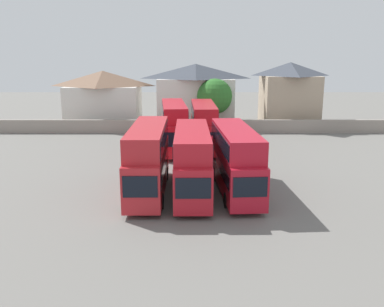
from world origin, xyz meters
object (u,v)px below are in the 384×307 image
Objects in this scene: bus_4 at (174,124)px; house_terrace_right at (289,94)px; house_terrace_left at (104,98)px; bus_1 at (148,156)px; tree_left_of_lot at (214,96)px; bus_5 at (203,124)px; bus_3 at (235,157)px; bus_2 at (192,158)px; house_terrace_centre at (195,95)px.

bus_4 is 23.13m from house_terrace_right.
house_terrace_left reaches higher than bus_4.
tree_left_of_lot reaches higher than bus_1.
tree_left_of_lot is at bearing 169.78° from bus_5.
house_terrace_right reaches higher than bus_3.
bus_4 is at bearing -134.90° from house_terrace_right.
house_terrace_centre is (0.52, 30.87, 1.85)m from bus_2.
house_terrace_centre is 1.61× the size of tree_left_of_lot.
bus_3 is at bearing 15.32° from bus_4.
bus_5 is at bearing 162.47° from bus_1.
bus_1 is 0.99× the size of bus_3.
house_terrace_right is (27.39, -0.15, 0.61)m from house_terrace_left.
bus_2 is 27.72m from tree_left_of_lot.
house_terrace_right is at bearing 156.46° from bus_3.
tree_left_of_lot reaches higher than bus_5.
bus_2 is at bearing 2.70° from bus_4.
bus_3 is 15.20m from bus_4.
bus_3 is 1.20× the size of house_terrace_right.
bus_4 is at bearing -98.77° from house_terrace_centre.
bus_1 is 32.54m from house_terrace_left.
bus_4 is (-5.27, 14.26, 0.15)m from bus_3.
house_terrace_centre is 4.28m from tree_left_of_lot.
bus_2 is 1.00× the size of house_terrace_left.
bus_2 is at bearing -67.21° from house_terrace_left.
bus_1 is at bearing -119.70° from house_terrace_right.
bus_1 is at bearing -18.62° from bus_5.
tree_left_of_lot is (-11.16, -3.53, -0.03)m from house_terrace_right.
bus_5 reaches higher than bus_2.
bus_5 is 15.88m from house_terrace_centre.
bus_4 is 0.98× the size of house_terrace_centre.
bus_3 is 0.97× the size of house_terrace_centre.
bus_2 is 0.98× the size of bus_4.
bus_4 is 13.90m from tree_left_of_lot.
bus_4 reaches higher than bus_5.
bus_2 is 34.20m from house_terrace_right.
tree_left_of_lot is at bearing -12.79° from house_terrace_left.
house_terrace_centre reaches higher than tree_left_of_lot.
house_terrace_right is at bearing 149.75° from bus_1.
tree_left_of_lot is at bearing 172.88° from bus_2.
tree_left_of_lot reaches higher than bus_3.
bus_2 and bus_3 have the same top height.
bus_4 is at bearing -84.12° from bus_5.
bus_3 is 34.86m from house_terrace_left.
bus_5 is 1.51× the size of tree_left_of_lot.
house_terrace_left is at bearing -139.83° from bus_5.
tree_left_of_lot is at bearing 176.59° from bus_3.
house_terrace_left is 16.65m from tree_left_of_lot.
house_terrace_left is at bearing 179.68° from house_terrace_right.
bus_1 is at bearing -72.48° from house_terrace_left.
house_terrace_right is at bearing -0.32° from house_terrace_left.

